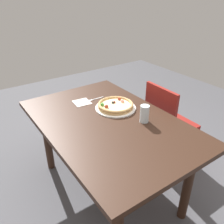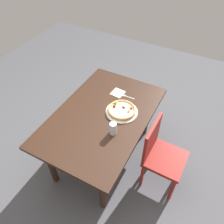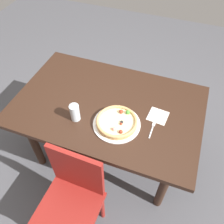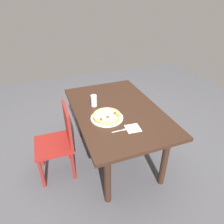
{
  "view_description": "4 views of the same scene",
  "coord_description": "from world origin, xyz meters",
  "px_view_note": "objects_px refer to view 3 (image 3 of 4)",
  "views": [
    {
      "loc": [
        -1.3,
        0.87,
        1.65
      ],
      "look_at": [
        0.07,
        -0.08,
        0.74
      ],
      "focal_mm": 37.6,
      "sensor_mm": 36.0,
      "label": 1
    },
    {
      "loc": [
        -1.4,
        -0.86,
        2.41
      ],
      "look_at": [
        0.07,
        -0.08,
        0.74
      ],
      "focal_mm": 35.55,
      "sensor_mm": 36.0,
      "label": 2
    },
    {
      "loc": [
        0.47,
        -1.16,
        2.06
      ],
      "look_at": [
        0.07,
        -0.08,
        0.74
      ],
      "focal_mm": 37.55,
      "sensor_mm": 36.0,
      "label": 3
    },
    {
      "loc": [
        1.81,
        -0.74,
        1.91
      ],
      "look_at": [
        0.07,
        -0.08,
        0.74
      ],
      "focal_mm": 32.08,
      "sensor_mm": 36.0,
      "label": 4
    }
  ],
  "objects_px": {
    "chair_near": "(72,198)",
    "napkin": "(158,116)",
    "plate": "(117,124)",
    "pizza": "(117,122)",
    "drinking_glass": "(75,112)",
    "fork": "(153,128)",
    "dining_table": "(108,112)"
  },
  "relations": [
    {
      "from": "plate",
      "to": "pizza",
      "type": "distance_m",
      "value": 0.03
    },
    {
      "from": "chair_near",
      "to": "plate",
      "type": "bearing_deg",
      "value": -102.98
    },
    {
      "from": "pizza",
      "to": "drinking_glass",
      "type": "height_order",
      "value": "drinking_glass"
    },
    {
      "from": "pizza",
      "to": "drinking_glass",
      "type": "relative_size",
      "value": 2.22
    },
    {
      "from": "chair_near",
      "to": "pizza",
      "type": "distance_m",
      "value": 0.61
    },
    {
      "from": "pizza",
      "to": "napkin",
      "type": "height_order",
      "value": "pizza"
    },
    {
      "from": "chair_near",
      "to": "pizza",
      "type": "height_order",
      "value": "chair_near"
    },
    {
      "from": "napkin",
      "to": "drinking_glass",
      "type": "bearing_deg",
      "value": -157.48
    },
    {
      "from": "plate",
      "to": "chair_near",
      "type": "bearing_deg",
      "value": -104.25
    },
    {
      "from": "napkin",
      "to": "chair_near",
      "type": "bearing_deg",
      "value": -119.38
    },
    {
      "from": "plate",
      "to": "fork",
      "type": "xyz_separation_m",
      "value": [
        0.25,
        0.06,
        -0.0
      ]
    },
    {
      "from": "dining_table",
      "to": "chair_near",
      "type": "xyz_separation_m",
      "value": [
        0.0,
        -0.69,
        -0.16
      ]
    },
    {
      "from": "chair_near",
      "to": "drinking_glass",
      "type": "height_order",
      "value": "chair_near"
    },
    {
      "from": "chair_near",
      "to": "plate",
      "type": "relative_size",
      "value": 2.49
    },
    {
      "from": "dining_table",
      "to": "pizza",
      "type": "xyz_separation_m",
      "value": [
        0.13,
        -0.17,
        0.12
      ]
    },
    {
      "from": "drinking_glass",
      "to": "fork",
      "type": "bearing_deg",
      "value": 11.41
    },
    {
      "from": "plate",
      "to": "pizza",
      "type": "bearing_deg",
      "value": 35.75
    },
    {
      "from": "chair_near",
      "to": "napkin",
      "type": "bearing_deg",
      "value": -118.12
    },
    {
      "from": "plate",
      "to": "drinking_glass",
      "type": "distance_m",
      "value": 0.31
    },
    {
      "from": "dining_table",
      "to": "fork",
      "type": "height_order",
      "value": "fork"
    },
    {
      "from": "fork",
      "to": "napkin",
      "type": "height_order",
      "value": "fork"
    },
    {
      "from": "napkin",
      "to": "dining_table",
      "type": "bearing_deg",
      "value": -177.87
    },
    {
      "from": "dining_table",
      "to": "pizza",
      "type": "distance_m",
      "value": 0.25
    },
    {
      "from": "chair_near",
      "to": "fork",
      "type": "xyz_separation_m",
      "value": [
        0.39,
        0.58,
        0.26
      ]
    },
    {
      "from": "plate",
      "to": "pizza",
      "type": "xyz_separation_m",
      "value": [
        0.0,
        0.0,
        0.03
      ]
    },
    {
      "from": "plate",
      "to": "fork",
      "type": "relative_size",
      "value": 2.09
    },
    {
      "from": "drinking_glass",
      "to": "napkin",
      "type": "height_order",
      "value": "drinking_glass"
    },
    {
      "from": "fork",
      "to": "napkin",
      "type": "bearing_deg",
      "value": -4.22
    },
    {
      "from": "plate",
      "to": "napkin",
      "type": "bearing_deg",
      "value": 34.51
    },
    {
      "from": "plate",
      "to": "pizza",
      "type": "relative_size",
      "value": 1.15
    },
    {
      "from": "plate",
      "to": "pizza",
      "type": "height_order",
      "value": "pizza"
    },
    {
      "from": "chair_near",
      "to": "pizza",
      "type": "relative_size",
      "value": 2.87
    }
  ]
}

